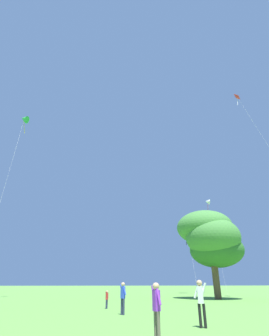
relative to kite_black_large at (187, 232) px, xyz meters
name	(u,v)px	position (x,y,z in m)	size (l,w,h in m)	color
kite_black_large	(187,232)	(0.00, 0.00, 0.00)	(1.88, 6.25, 11.03)	black
kite_white_distant	(208,202)	(5.49, 2.57, 6.34)	(3.19, 9.54, 16.67)	white
kite_red_high	(245,110)	(3.10, -18.32, 12.50)	(3.48, 7.35, 25.36)	red
kite_green_small	(24,119)	(-25.75, -13.77, 11.74)	(1.96, 7.35, 22.11)	green
person_child_small	(107,298)	(-14.21, -25.30, -9.08)	(0.23, 0.31, 1.06)	#2D3351
person_in_red_shirt	(201,298)	(-10.90, -33.61, -8.74)	(0.51, 0.26, 1.62)	black
person_far_back	(123,295)	(-13.48, -28.92, -8.78)	(0.35, 0.45, 1.55)	#2D3351
person_in_blue_jacket	(156,305)	(-13.05, -35.73, -8.80)	(0.24, 0.48, 1.52)	#665B4C
tree_left_oak	(211,238)	(-2.60, -15.85, -3.57)	(7.06, 6.96, 9.23)	brown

